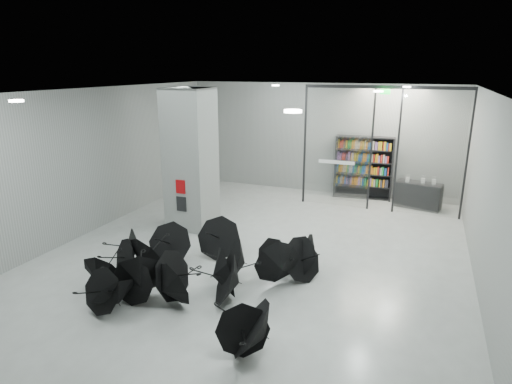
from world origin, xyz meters
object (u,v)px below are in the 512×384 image
at_px(bookshelf, 363,168).
at_px(shop_counter, 418,195).
at_px(column, 191,159).
at_px(umbrella_cluster, 202,276).

height_order(bookshelf, shop_counter, bookshelf).
height_order(column, umbrella_cluster, column).
height_order(column, bookshelf, column).
relative_size(bookshelf, shop_counter, 1.54).
distance_m(shop_counter, umbrella_cluster, 8.60).
distance_m(column, shop_counter, 7.63).
relative_size(shop_counter, umbrella_cluster, 0.28).
xyz_separation_m(column, umbrella_cluster, (2.11, -3.35, -1.68)).
distance_m(bookshelf, umbrella_cluster, 8.41).
bearing_deg(bookshelf, umbrella_cluster, -109.99).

